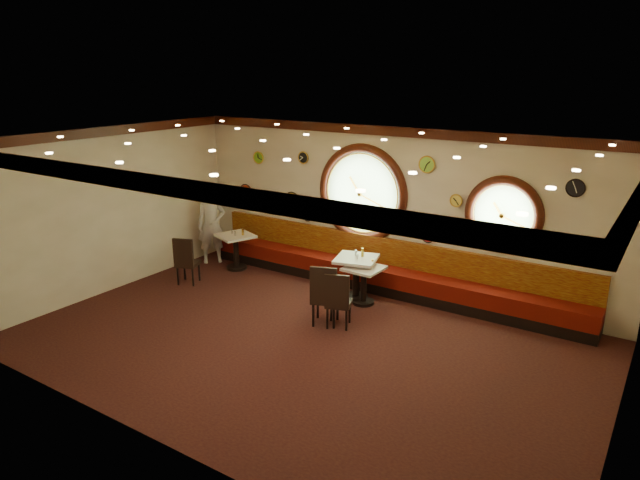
{
  "coord_description": "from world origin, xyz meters",
  "views": [
    {
      "loc": [
        4.78,
        -6.78,
        4.23
      ],
      "look_at": [
        -0.18,
        0.8,
        1.5
      ],
      "focal_mm": 32.0,
      "sensor_mm": 36.0,
      "label": 1
    }
  ],
  "objects_px": {
    "condiment_a_pepper": "(235,233)",
    "condiment_b_salt": "(356,253)",
    "table_a": "(236,247)",
    "chair_b": "(325,292)",
    "table_c": "(364,281)",
    "condiment_c_salt": "(366,263)",
    "chair_a": "(186,258)",
    "chair_c": "(338,297)",
    "table_b": "(356,273)",
    "condiment_a_bottle": "(243,232)",
    "condiment_a_salt": "(232,231)",
    "condiment_c_pepper": "(364,265)",
    "condiment_b_bottle": "(363,252)",
    "condiment_b_pepper": "(358,256)",
    "condiment_c_bottle": "(372,263)",
    "waiter": "(211,225)"
  },
  "relations": [
    {
      "from": "condiment_a_pepper",
      "to": "condiment_b_salt",
      "type": "bearing_deg",
      "value": 2.15
    },
    {
      "from": "table_a",
      "to": "chair_b",
      "type": "bearing_deg",
      "value": -23.38
    },
    {
      "from": "table_c",
      "to": "condiment_c_salt",
      "type": "height_order",
      "value": "condiment_c_salt"
    },
    {
      "from": "chair_b",
      "to": "table_c",
      "type": "bearing_deg",
      "value": 64.29
    },
    {
      "from": "table_c",
      "to": "condiment_a_pepper",
      "type": "height_order",
      "value": "condiment_a_pepper"
    },
    {
      "from": "chair_a",
      "to": "chair_c",
      "type": "relative_size",
      "value": 1.0
    },
    {
      "from": "table_b",
      "to": "condiment_a_bottle",
      "type": "relative_size",
      "value": 6.16
    },
    {
      "from": "condiment_a_salt",
      "to": "condiment_c_pepper",
      "type": "bearing_deg",
      "value": -4.12
    },
    {
      "from": "condiment_a_salt",
      "to": "condiment_b_bottle",
      "type": "relative_size",
      "value": 0.58
    },
    {
      "from": "chair_b",
      "to": "chair_c",
      "type": "height_order",
      "value": "chair_b"
    },
    {
      "from": "chair_a",
      "to": "condiment_c_salt",
      "type": "bearing_deg",
      "value": -2.84
    },
    {
      "from": "chair_b",
      "to": "condiment_b_bottle",
      "type": "relative_size",
      "value": 4.07
    },
    {
      "from": "table_a",
      "to": "chair_a",
      "type": "distance_m",
      "value": 1.3
    },
    {
      "from": "table_a",
      "to": "condiment_a_salt",
      "type": "bearing_deg",
      "value": 164.63
    },
    {
      "from": "condiment_b_pepper",
      "to": "condiment_c_bottle",
      "type": "height_order",
      "value": "condiment_b_pepper"
    },
    {
      "from": "chair_c",
      "to": "condiment_c_pepper",
      "type": "xyz_separation_m",
      "value": [
        -0.12,
        1.13,
        0.2
      ]
    },
    {
      "from": "condiment_c_pepper",
      "to": "table_c",
      "type": "bearing_deg",
      "value": 123.21
    },
    {
      "from": "condiment_a_salt",
      "to": "condiment_b_bottle",
      "type": "distance_m",
      "value": 3.23
    },
    {
      "from": "condiment_b_pepper",
      "to": "condiment_a_bottle",
      "type": "distance_m",
      "value": 2.94
    },
    {
      "from": "table_c",
      "to": "chair_c",
      "type": "xyz_separation_m",
      "value": [
        0.15,
        -1.16,
        0.11
      ]
    },
    {
      "from": "table_a",
      "to": "condiment_c_bottle",
      "type": "relative_size",
      "value": 6.72
    },
    {
      "from": "chair_a",
      "to": "chair_b",
      "type": "height_order",
      "value": "chair_b"
    },
    {
      "from": "condiment_a_salt",
      "to": "condiment_b_salt",
      "type": "relative_size",
      "value": 0.87
    },
    {
      "from": "condiment_c_salt",
      "to": "condiment_b_pepper",
      "type": "xyz_separation_m",
      "value": [
        -0.16,
        -0.02,
        0.1
      ]
    },
    {
      "from": "condiment_a_pepper",
      "to": "chair_a",
      "type": "bearing_deg",
      "value": -102.27
    },
    {
      "from": "condiment_a_pepper",
      "to": "condiment_a_bottle",
      "type": "xyz_separation_m",
      "value": [
        0.11,
        0.13,
        0.02
      ]
    },
    {
      "from": "table_b",
      "to": "condiment_a_salt",
      "type": "relative_size",
      "value": 9.52
    },
    {
      "from": "condiment_c_pepper",
      "to": "condiment_b_bottle",
      "type": "relative_size",
      "value": 0.62
    },
    {
      "from": "table_c",
      "to": "condiment_b_bottle",
      "type": "xyz_separation_m",
      "value": [
        -0.18,
        0.25,
        0.45
      ]
    },
    {
      "from": "condiment_b_pepper",
      "to": "condiment_c_pepper",
      "type": "relative_size",
      "value": 0.93
    },
    {
      "from": "condiment_a_salt",
      "to": "condiment_a_pepper",
      "type": "bearing_deg",
      "value": -28.68
    },
    {
      "from": "condiment_b_salt",
      "to": "chair_a",
      "type": "bearing_deg",
      "value": -157.44
    },
    {
      "from": "table_a",
      "to": "waiter",
      "type": "bearing_deg",
      "value": 174.83
    },
    {
      "from": "condiment_c_salt",
      "to": "table_a",
      "type": "bearing_deg",
      "value": 178.6
    },
    {
      "from": "table_b",
      "to": "condiment_b_salt",
      "type": "height_order",
      "value": "condiment_b_salt"
    },
    {
      "from": "condiment_b_pepper",
      "to": "condiment_c_pepper",
      "type": "xyz_separation_m",
      "value": [
        0.21,
        -0.12,
        -0.1
      ]
    },
    {
      "from": "condiment_b_salt",
      "to": "condiment_b_pepper",
      "type": "xyz_separation_m",
      "value": [
        0.12,
        -0.15,
        -0.01
      ]
    },
    {
      "from": "condiment_a_bottle",
      "to": "waiter",
      "type": "height_order",
      "value": "waiter"
    },
    {
      "from": "chair_a",
      "to": "condiment_c_pepper",
      "type": "xyz_separation_m",
      "value": [
        3.52,
        1.06,
        0.2
      ]
    },
    {
      "from": "condiment_a_bottle",
      "to": "condiment_c_pepper",
      "type": "bearing_deg",
      "value": -5.05
    },
    {
      "from": "condiment_a_pepper",
      "to": "condiment_c_pepper",
      "type": "xyz_separation_m",
      "value": [
        3.25,
        -0.15,
        -0.06
      ]
    },
    {
      "from": "condiment_a_pepper",
      "to": "table_c",
      "type": "bearing_deg",
      "value": -2.01
    },
    {
      "from": "condiment_b_salt",
      "to": "condiment_c_pepper",
      "type": "height_order",
      "value": "condiment_b_salt"
    },
    {
      "from": "condiment_c_salt",
      "to": "condiment_b_pepper",
      "type": "bearing_deg",
      "value": -174.27
    },
    {
      "from": "condiment_c_pepper",
      "to": "condiment_c_bottle",
      "type": "height_order",
      "value": "condiment_c_bottle"
    },
    {
      "from": "table_b",
      "to": "table_c",
      "type": "bearing_deg",
      "value": -29.1
    },
    {
      "from": "condiment_c_salt",
      "to": "condiment_c_bottle",
      "type": "xyz_separation_m",
      "value": [
        0.13,
        0.02,
        0.02
      ]
    },
    {
      "from": "condiment_a_pepper",
      "to": "condiment_b_bottle",
      "type": "xyz_separation_m",
      "value": [
        3.05,
        0.14,
        0.08
      ]
    },
    {
      "from": "table_c",
      "to": "table_a",
      "type": "bearing_deg",
      "value": 176.95
    },
    {
      "from": "chair_a",
      "to": "condiment_c_bottle",
      "type": "distance_m",
      "value": 3.81
    }
  ]
}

